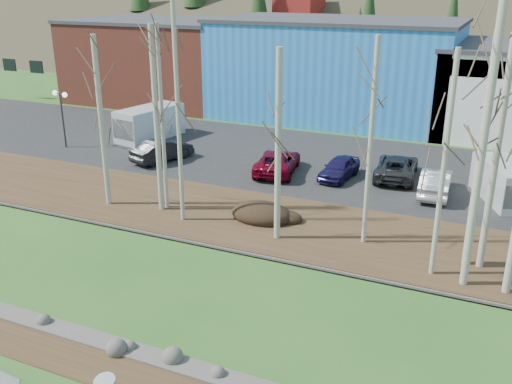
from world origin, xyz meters
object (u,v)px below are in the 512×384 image
at_px(car_0, 162,150).
at_px(car_1, 277,162).
at_px(car_4, 397,167).
at_px(van_grey, 148,123).
at_px(car_3, 436,182).
at_px(street_lamp, 61,104).
at_px(van_white, 505,183).
at_px(car_2, 339,168).

height_order(car_0, car_1, car_0).
xyz_separation_m(car_4, van_grey, (-18.77, 1.46, 0.47)).
bearing_deg(car_3, van_grey, -12.39).
distance_m(car_1, car_3, 9.45).
xyz_separation_m(street_lamp, van_white, (28.89, 1.35, -2.11)).
height_order(car_0, car_4, car_0).
height_order(car_2, van_white, van_white).
relative_size(car_2, car_3, 0.86).
bearing_deg(van_white, car_4, 141.62).
xyz_separation_m(car_0, car_4, (14.72, 2.82, -0.02)).
xyz_separation_m(car_2, van_white, (9.15, -0.03, 0.37)).
distance_m(car_1, van_white, 12.98).
distance_m(car_1, car_4, 7.19).
bearing_deg(car_2, car_3, 0.96).
height_order(van_white, van_grey, van_grey).
height_order(car_2, car_3, car_3).
bearing_deg(car_4, car_3, 135.87).
distance_m(street_lamp, car_4, 23.15).
bearing_deg(car_1, van_white, 171.01).
height_order(car_2, car_4, car_4).
height_order(street_lamp, van_grey, street_lamp).
bearing_deg(car_4, car_1, 9.89).
bearing_deg(van_white, car_2, 155.51).
bearing_deg(car_2, car_1, -166.90).
distance_m(car_0, car_2, 11.68).
bearing_deg(street_lamp, car_3, 16.82).
bearing_deg(car_3, street_lamp, -1.21).
xyz_separation_m(street_lamp, car_3, (25.37, 0.87, -2.40)).
distance_m(van_white, van_grey, 24.99).
height_order(car_0, van_white, van_white).
height_order(street_lamp, car_3, street_lamp).
xyz_separation_m(car_3, car_4, (-2.53, 1.99, -0.03)).
distance_m(car_0, van_grey, 5.92).
relative_size(van_white, van_grey, 0.89).
height_order(street_lamp, van_white, street_lamp).
distance_m(street_lamp, van_grey, 6.26).
relative_size(car_0, car_1, 0.87).
height_order(street_lamp, car_2, street_lamp).
relative_size(car_0, car_2, 1.14).
bearing_deg(car_2, street_lamp, -169.89).
bearing_deg(van_grey, car_4, 6.21).
bearing_deg(street_lamp, car_2, 18.86).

